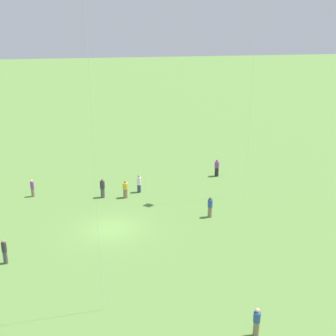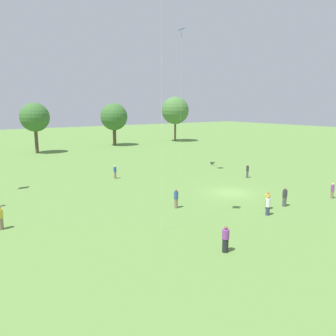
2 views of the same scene
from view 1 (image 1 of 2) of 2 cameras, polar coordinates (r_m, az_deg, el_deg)
The scene contains 9 objects.
ground_plane at distance 37.24m, azimuth -6.90°, elevation -7.39°, with size 240.00×240.00×0.00m, color #5B843D.
person_0 at distance 47.75m, azimuth 5.97°, elevation -0.00°, with size 0.65×0.65×1.79m.
person_1 at distance 38.69m, azimuth 5.14°, elevation -4.77°, with size 0.57×0.57×1.80m.
person_2 at distance 42.47m, azimuth -5.23°, elevation -2.61°, with size 0.64×0.64×1.66m.
person_3 at distance 43.56m, azimuth -3.56°, elevation -1.91°, with size 0.55×0.55×1.74m.
person_6 at distance 26.37m, azimuth 10.75°, elevation -17.99°, with size 0.52×0.52×1.74m.
person_7 at distance 44.29m, azimuth -16.20°, elevation -2.36°, with size 0.43×0.43×1.64m.
person_8 at distance 33.90m, azimuth -19.31°, elevation -9.58°, with size 0.48×0.48×1.80m.
person_9 at distance 42.73m, azimuth -8.00°, elevation -2.46°, with size 0.59×0.59×1.81m.
Camera 1 is at (0.32, 33.22, 16.81)m, focal length 50.00 mm.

